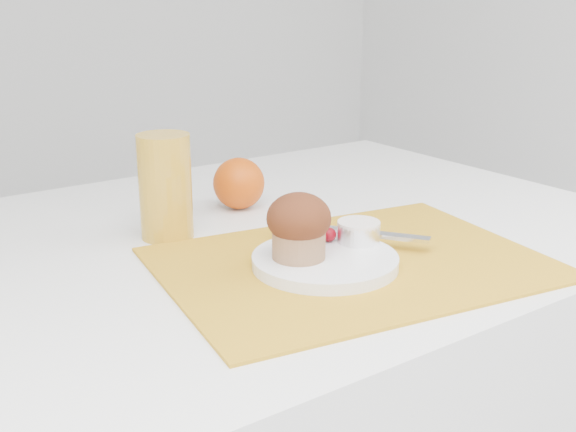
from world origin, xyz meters
TOP-DOWN VIEW (x-y plane):
  - placemat at (0.07, -0.13)m, footprint 0.53×0.42m
  - plate at (0.03, -0.12)m, footprint 0.21×0.21m
  - ramekin at (0.10, -0.11)m, footprint 0.07×0.07m
  - cream at (0.10, -0.11)m, footprint 0.07×0.07m
  - raspberry_near at (0.05, -0.07)m, footprint 0.02×0.02m
  - raspberry_far at (0.06, -0.08)m, footprint 0.02×0.02m
  - butter_knife at (0.11, -0.08)m, footprint 0.14×0.18m
  - orange at (0.08, 0.16)m, footprint 0.08×0.08m
  - juice_glass at (-0.08, 0.11)m, footprint 0.09×0.09m
  - muffin at (-0.00, -0.11)m, footprint 0.09×0.09m

SIDE VIEW (x-z plane):
  - placemat at x=0.07m, z-range 0.75..0.75m
  - plate at x=0.03m, z-range 0.75..0.77m
  - butter_knife at x=0.11m, z-range 0.77..0.77m
  - raspberry_far at x=0.06m, z-range 0.77..0.79m
  - raspberry_near at x=0.05m, z-range 0.77..0.79m
  - ramekin at x=0.10m, z-range 0.77..0.79m
  - orange at x=0.08m, z-range 0.75..0.83m
  - cream at x=0.10m, z-range 0.79..0.80m
  - muffin at x=0.00m, z-range 0.77..0.85m
  - juice_glass at x=-0.08m, z-range 0.75..0.90m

